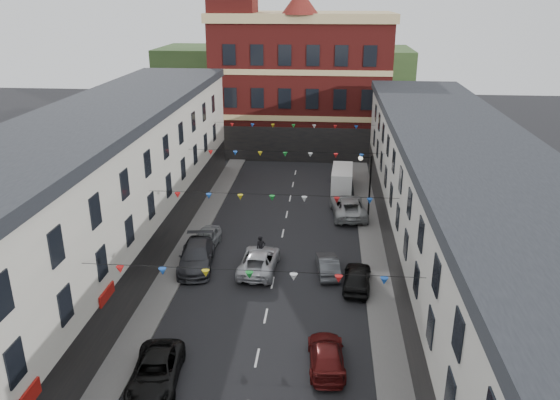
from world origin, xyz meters
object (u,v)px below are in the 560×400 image
(car_right_f, at_px, (348,207))
(pedestrian, at_px, (261,248))
(car_left_e, at_px, (206,239))
(car_right_c, at_px, (326,355))
(moving_car, at_px, (259,261))
(car_left_c, at_px, (156,372))
(car_right_d, at_px, (357,277))
(white_van, at_px, (342,179))
(car_right_e, at_px, (328,265))
(street_lamp, at_px, (367,181))
(car_left_d, at_px, (196,256))

(car_right_f, height_order, pedestrian, pedestrian)
(car_left_e, height_order, car_right_c, car_left_e)
(moving_car, bearing_deg, car_right_f, -118.35)
(car_left_c, distance_m, car_left_e, 15.27)
(car_right_f, distance_m, moving_car, 12.37)
(car_right_c, xyz_separation_m, car_right_f, (1.67, 20.61, 0.18))
(car_right_d, height_order, moving_car, car_right_d)
(car_left_e, distance_m, car_right_d, 12.04)
(car_right_d, distance_m, white_van, 18.88)
(car_right_e, bearing_deg, street_lamp, -116.21)
(car_left_d, bearing_deg, pedestrian, 10.55)
(car_left_c, xyz_separation_m, white_van, (9.45, 29.21, 0.42))
(pedestrian, bearing_deg, moving_car, -110.63)
(car_right_e, relative_size, white_van, 0.77)
(car_right_d, distance_m, pedestrian, 7.41)
(car_left_c, height_order, car_right_f, car_right_f)
(car_left_c, relative_size, car_right_f, 0.83)
(pedestrian, bearing_deg, car_left_c, -127.00)
(street_lamp, bearing_deg, white_van, 101.14)
(car_right_c, bearing_deg, car_right_f, -98.52)
(car_left_c, bearing_deg, car_right_d, 39.69)
(car_right_e, bearing_deg, moving_car, -7.01)
(white_van, bearing_deg, car_right_d, -85.40)
(car_left_c, relative_size, car_right_c, 1.11)
(pedestrian, bearing_deg, car_right_e, -40.05)
(street_lamp, height_order, moving_car, street_lamp)
(car_left_d, xyz_separation_m, white_van, (10.32, 16.96, 0.30))
(car_right_c, xyz_separation_m, car_right_e, (-0.00, 9.99, -0.01))
(moving_car, bearing_deg, car_right_d, 167.62)
(car_right_d, relative_size, pedestrian, 2.27)
(car_left_e, xyz_separation_m, pedestrian, (4.34, -1.66, 0.23))
(car_left_c, xyz_separation_m, car_left_d, (-0.87, 12.25, 0.12))
(car_left_c, bearing_deg, pedestrian, 69.77)
(car_right_d, relative_size, car_right_e, 1.11)
(car_right_e, xyz_separation_m, white_van, (1.22, 17.11, 0.47))
(white_van, bearing_deg, moving_car, -106.60)
(car_left_d, distance_m, car_right_f, 15.02)
(street_lamp, relative_size, pedestrian, 3.18)
(car_left_c, height_order, pedestrian, pedestrian)
(car_left_d, height_order, car_left_e, car_left_d)
(car_right_d, height_order, pedestrian, pedestrian)
(car_right_e, xyz_separation_m, moving_car, (-4.71, 0.02, 0.09))
(street_lamp, xyz_separation_m, pedestrian, (-7.71, -6.85, -2.96))
(car_right_e, bearing_deg, car_right_d, 130.53)
(car_right_c, bearing_deg, car_right_e, -93.89)
(white_van, distance_m, pedestrian, 16.73)
(car_right_e, xyz_separation_m, car_right_f, (1.67, 10.62, 0.19))
(car_right_e, distance_m, car_right_f, 10.75)
(moving_car, relative_size, white_van, 1.05)
(car_left_d, bearing_deg, car_right_d, -16.43)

